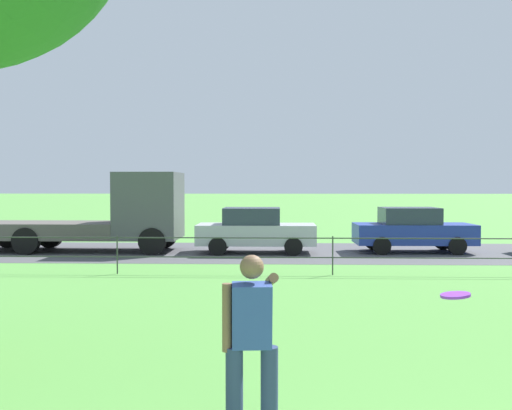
{
  "coord_description": "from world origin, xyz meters",
  "views": [
    {
      "loc": [
        -1.45,
        -2.28,
        2.32
      ],
      "look_at": [
        -1.8,
        8.0,
        1.97
      ],
      "focal_mm": 41.58,
      "sensor_mm": 36.0,
      "label": 1
    }
  ],
  "objects_px": {
    "person_thrower": "(252,340)",
    "car_blue_center": "(412,230)",
    "flatbed_truck_right": "(107,216)",
    "car_silver_far_left": "(255,230)",
    "frisbee": "(455,295)"
  },
  "relations": [
    {
      "from": "flatbed_truck_right",
      "to": "car_silver_far_left",
      "type": "relative_size",
      "value": 1.83
    },
    {
      "from": "person_thrower",
      "to": "car_silver_far_left",
      "type": "bearing_deg",
      "value": 91.94
    },
    {
      "from": "person_thrower",
      "to": "car_blue_center",
      "type": "bearing_deg",
      "value": 72.06
    },
    {
      "from": "person_thrower",
      "to": "car_silver_far_left",
      "type": "height_order",
      "value": "person_thrower"
    },
    {
      "from": "frisbee",
      "to": "flatbed_truck_right",
      "type": "relative_size",
      "value": 0.04
    },
    {
      "from": "frisbee",
      "to": "car_silver_far_left",
      "type": "bearing_deg",
      "value": 99.16
    },
    {
      "from": "person_thrower",
      "to": "flatbed_truck_right",
      "type": "height_order",
      "value": "flatbed_truck_right"
    },
    {
      "from": "flatbed_truck_right",
      "to": "car_silver_far_left",
      "type": "height_order",
      "value": "flatbed_truck_right"
    },
    {
      "from": "person_thrower",
      "to": "frisbee",
      "type": "height_order",
      "value": "person_thrower"
    },
    {
      "from": "person_thrower",
      "to": "flatbed_truck_right",
      "type": "relative_size",
      "value": 0.23
    },
    {
      "from": "flatbed_truck_right",
      "to": "frisbee",
      "type": "bearing_deg",
      "value": -63.3
    },
    {
      "from": "frisbee",
      "to": "person_thrower",
      "type": "bearing_deg",
      "value": -177.06
    },
    {
      "from": "person_thrower",
      "to": "flatbed_truck_right",
      "type": "distance_m",
      "value": 16.11
    },
    {
      "from": "car_silver_far_left",
      "to": "frisbee",
      "type": "bearing_deg",
      "value": -80.84
    },
    {
      "from": "flatbed_truck_right",
      "to": "person_thrower",
      "type": "bearing_deg",
      "value": -69.38
    }
  ]
}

